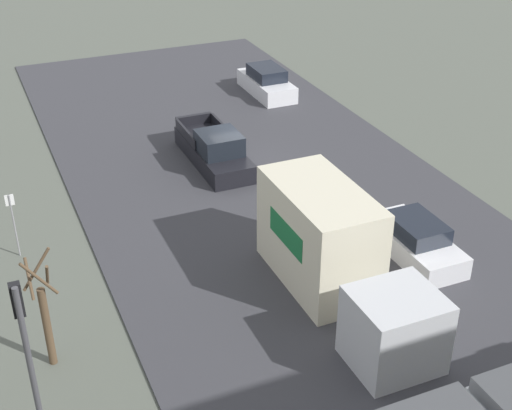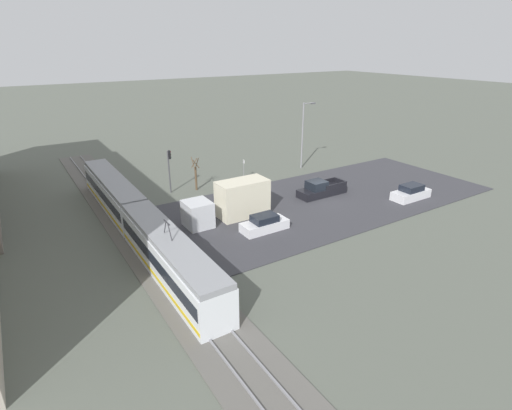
{
  "view_description": "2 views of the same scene",
  "coord_description": "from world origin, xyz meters",
  "px_view_note": "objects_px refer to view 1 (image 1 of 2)",
  "views": [
    {
      "loc": [
        11.38,
        27.93,
        14.78
      ],
      "look_at": [
        3.08,
        8.67,
        3.02
      ],
      "focal_mm": 50.0,
      "sensor_mm": 36.0,
      "label": 1
    },
    {
      "loc": [
        -30.23,
        27.93,
        15.9
      ],
      "look_at": [
        -1.16,
        9.45,
        1.88
      ],
      "focal_mm": 28.0,
      "sensor_mm": 36.0,
      "label": 2
    }
  ],
  "objects_px": {
    "sedan_car_0": "(267,83)",
    "no_parking_sign": "(13,220)",
    "pickup_truck": "(214,150)",
    "sedan_car_1": "(415,241)",
    "box_truck": "(335,255)",
    "traffic_light_pole": "(26,342)",
    "street_tree": "(45,316)"
  },
  "relations": [
    {
      "from": "sedan_car_0",
      "to": "sedan_car_1",
      "type": "xyz_separation_m",
      "value": [
        1.94,
        17.9,
        -0.05
      ]
    },
    {
      "from": "pickup_truck",
      "to": "sedan_car_0",
      "type": "distance_m",
      "value": 9.72
    },
    {
      "from": "sedan_car_1",
      "to": "no_parking_sign",
      "type": "distance_m",
      "value": 14.85
    },
    {
      "from": "sedan_car_0",
      "to": "sedan_car_1",
      "type": "relative_size",
      "value": 1.05
    },
    {
      "from": "sedan_car_1",
      "to": "traffic_light_pole",
      "type": "height_order",
      "value": "traffic_light_pole"
    },
    {
      "from": "sedan_car_0",
      "to": "no_parking_sign",
      "type": "xyz_separation_m",
      "value": [
        15.53,
        11.98,
        0.82
      ]
    },
    {
      "from": "box_truck",
      "to": "street_tree",
      "type": "xyz_separation_m",
      "value": [
        9.39,
        -0.46,
        0.05
      ]
    },
    {
      "from": "pickup_truck",
      "to": "sedan_car_0",
      "type": "height_order",
      "value": "pickup_truck"
    },
    {
      "from": "box_truck",
      "to": "street_tree",
      "type": "relative_size",
      "value": 2.16
    },
    {
      "from": "sedan_car_1",
      "to": "street_tree",
      "type": "height_order",
      "value": "street_tree"
    },
    {
      "from": "pickup_truck",
      "to": "street_tree",
      "type": "distance_m",
      "value": 14.37
    },
    {
      "from": "pickup_truck",
      "to": "traffic_light_pole",
      "type": "bearing_deg",
      "value": 53.86
    },
    {
      "from": "sedan_car_0",
      "to": "street_tree",
      "type": "bearing_deg",
      "value": 50.31
    },
    {
      "from": "box_truck",
      "to": "no_parking_sign",
      "type": "distance_m",
      "value": 11.84
    },
    {
      "from": "sedan_car_0",
      "to": "pickup_truck",
      "type": "bearing_deg",
      "value": 51.39
    },
    {
      "from": "sedan_car_0",
      "to": "no_parking_sign",
      "type": "height_order",
      "value": "no_parking_sign"
    },
    {
      "from": "box_truck",
      "to": "no_parking_sign",
      "type": "bearing_deg",
      "value": -36.2
    },
    {
      "from": "no_parking_sign",
      "to": "pickup_truck",
      "type": "bearing_deg",
      "value": -155.15
    },
    {
      "from": "box_truck",
      "to": "traffic_light_pole",
      "type": "relative_size",
      "value": 1.72
    },
    {
      "from": "box_truck",
      "to": "sedan_car_1",
      "type": "bearing_deg",
      "value": -165.12
    },
    {
      "from": "traffic_light_pole",
      "to": "no_parking_sign",
      "type": "relative_size",
      "value": 1.9
    },
    {
      "from": "pickup_truck",
      "to": "sedan_car_0",
      "type": "bearing_deg",
      "value": -128.61
    },
    {
      "from": "pickup_truck",
      "to": "traffic_light_pole",
      "type": "height_order",
      "value": "traffic_light_pole"
    },
    {
      "from": "box_truck",
      "to": "sedan_car_0",
      "type": "distance_m",
      "value": 19.92
    },
    {
      "from": "sedan_car_1",
      "to": "no_parking_sign",
      "type": "height_order",
      "value": "no_parking_sign"
    },
    {
      "from": "box_truck",
      "to": "pickup_truck",
      "type": "bearing_deg",
      "value": -89.55
    },
    {
      "from": "box_truck",
      "to": "sedan_car_1",
      "type": "distance_m",
      "value": 4.3
    },
    {
      "from": "box_truck",
      "to": "sedan_car_1",
      "type": "xyz_separation_m",
      "value": [
        -4.03,
        -1.07,
        -1.03
      ]
    },
    {
      "from": "sedan_car_0",
      "to": "traffic_light_pole",
      "type": "xyz_separation_m",
      "value": [
        16.08,
        21.31,
        2.46
      ]
    },
    {
      "from": "pickup_truck",
      "to": "sedan_car_1",
      "type": "relative_size",
      "value": 1.32
    },
    {
      "from": "box_truck",
      "to": "sedan_car_0",
      "type": "relative_size",
      "value": 1.85
    },
    {
      "from": "pickup_truck",
      "to": "traffic_light_pole",
      "type": "distance_m",
      "value": 17.15
    }
  ]
}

